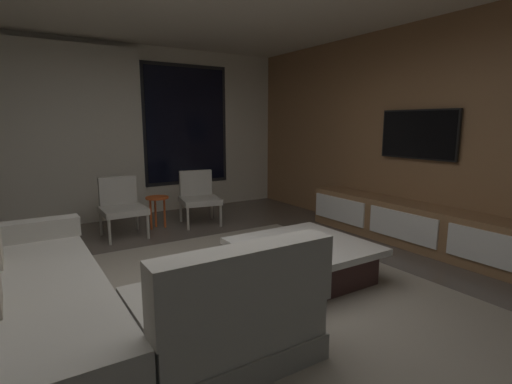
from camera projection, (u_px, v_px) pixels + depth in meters
The scene contains 12 objects.
floor at pixel (212, 305), 3.22m from camera, with size 9.20×9.20×0.00m, color #564C44.
back_wall_with_window at pixel (103, 132), 5.95m from camera, with size 6.60×0.30×2.70m.
media_wall at pixel (442, 135), 4.60m from camera, with size 0.12×7.80×2.70m.
area_rug at pixel (254, 299), 3.32m from camera, with size 3.20×3.80×0.01m, color gray.
sectional_couch at pixel (81, 305), 2.58m from camera, with size 1.98×2.50×0.82m.
coffee_table at pixel (302, 260), 3.72m from camera, with size 1.16×1.16×0.36m.
book_stack_on_coffee_table at pixel (311, 241), 3.61m from camera, with size 0.28×0.22×0.09m.
accent_chair_near_window at pixel (198, 194), 5.78m from camera, with size 0.63×0.65×0.78m.
accent_chair_by_curtain at pixel (121, 204), 5.13m from camera, with size 0.54×0.56×0.78m.
side_stool at pixel (157, 203), 5.49m from camera, with size 0.32×0.32×0.46m.
media_console at pixel (417, 227), 4.68m from camera, with size 0.46×3.10×0.52m.
mounted_tv at pixel (418, 134), 4.75m from camera, with size 0.05×1.04×0.60m.
Camera 1 is at (-1.30, -2.73, 1.49)m, focal length 27.20 mm.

